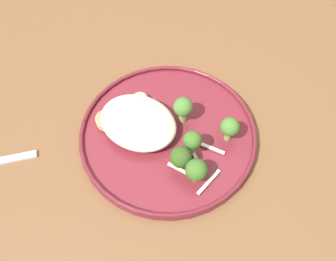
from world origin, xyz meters
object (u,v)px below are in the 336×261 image
seared_scallop_front_small (139,124)px  seared_scallop_rear_pale (143,142)px  broccoli_floret_tall_stalk (181,158)px  broccoli_floret_split_head (192,141)px  dinner_plate (168,134)px  seared_scallop_tiny_bay (160,122)px  broccoli_floret_beside_noodles (230,127)px  broccoli_floret_rear_charred (196,170)px  seared_scallop_left_edge (159,134)px  seared_scallop_large_seared (107,120)px  seared_scallop_tilted_round (149,116)px  seared_scallop_right_edge (140,100)px  broccoli_floret_front_edge (183,108)px

seared_scallop_front_small → seared_scallop_rear_pale: size_ratio=0.96×
seared_scallop_rear_pale → broccoli_floret_tall_stalk: (-0.07, 0.00, 0.02)m
broccoli_floret_split_head → dinner_plate: bearing=-11.9°
seared_scallop_tiny_bay → broccoli_floret_beside_noodles: 0.11m
seared_scallop_rear_pale → broccoli_floret_rear_charred: (-0.10, 0.01, 0.02)m
seared_scallop_left_edge → seared_scallop_large_seared: 0.09m
seared_scallop_rear_pale → broccoli_floret_beside_noodles: broccoli_floret_beside_noodles is taller
broccoli_floret_beside_noodles → seared_scallop_front_small: bearing=23.7°
dinner_plate → broccoli_floret_split_head: size_ratio=5.57×
seared_scallop_front_small → seared_scallop_rear_pale: seared_scallop_front_small is taller
seared_scallop_left_edge → broccoli_floret_beside_noodles: (-0.09, -0.06, 0.02)m
seared_scallop_tilted_round → broccoli_floret_rear_charred: broccoli_floret_rear_charred is taller
broccoli_floret_split_head → broccoli_floret_tall_stalk: broccoli_floret_split_head is taller
seared_scallop_right_edge → broccoli_floret_rear_charred: (-0.15, 0.08, 0.02)m
seared_scallop_front_small → broccoli_floret_tall_stalk: size_ratio=0.58×
broccoli_floret_split_head → broccoli_floret_tall_stalk: bearing=85.7°
broccoli_floret_tall_stalk → broccoli_floret_front_edge: size_ratio=0.88×
broccoli_floret_front_edge → broccoli_floret_rear_charred: bearing=130.3°
dinner_plate → seared_scallop_tilted_round: 0.05m
seared_scallop_rear_pale → broccoli_floret_tall_stalk: size_ratio=0.61×
broccoli_floret_split_head → seared_scallop_right_edge: bearing=-17.4°
broccoli_floret_beside_noodles → broccoli_floret_front_edge: 0.08m
seared_scallop_right_edge → broccoli_floret_tall_stalk: 0.14m
seared_scallop_large_seared → broccoli_floret_beside_noodles: bearing=-156.5°
broccoli_floret_split_head → seared_scallop_rear_pale: bearing=21.9°
dinner_plate → seared_scallop_tilted_round: bearing=-11.1°
seared_scallop_front_small → broccoli_floret_split_head: (-0.10, -0.00, 0.02)m
broccoli_floret_front_edge → seared_scallop_front_small: bearing=44.4°
seared_scallop_front_small → seared_scallop_large_seared: 0.05m
seared_scallop_front_small → broccoli_floret_rear_charred: (-0.12, 0.03, 0.02)m
seared_scallop_tiny_bay → seared_scallop_right_edge: 0.06m
seared_scallop_front_small → seared_scallop_left_edge: size_ratio=1.17×
broccoli_floret_front_edge → broccoli_floret_beside_noodles: bearing=-175.2°
broccoli_floret_split_head → broccoli_floret_front_edge: 0.06m
dinner_plate → seared_scallop_rear_pale: seared_scallop_rear_pale is taller
seared_scallop_front_small → broccoli_floret_tall_stalk: broccoli_floret_tall_stalk is taller
seared_scallop_tiny_bay → broccoli_floret_split_head: bearing=166.3°
seared_scallop_left_edge → seared_scallop_front_small: bearing=1.1°
broccoli_floret_beside_noodles → seared_scallop_tilted_round: bearing=15.2°
seared_scallop_left_edge → seared_scallop_right_edge: bearing=-32.7°
seared_scallop_rear_pale → broccoli_floret_beside_noodles: (-0.11, -0.08, 0.02)m
seared_scallop_left_edge → seared_scallop_tilted_round: 0.04m
seared_scallop_front_small → broccoli_floret_beside_noodles: broccoli_floret_beside_noodles is taller
seared_scallop_left_edge → broccoli_floret_split_head: broccoli_floret_split_head is taller
seared_scallop_right_edge → broccoli_floret_rear_charred: broccoli_floret_rear_charred is taller
seared_scallop_tilted_round → seared_scallop_tiny_bay: (-0.02, 0.00, 0.00)m
seared_scallop_right_edge → broccoli_floret_front_edge: (-0.08, -0.01, 0.02)m
broccoli_floret_split_head → seared_scallop_left_edge: bearing=3.8°
seared_scallop_tiny_bay → broccoli_floret_rear_charred: bearing=150.7°
dinner_plate → seared_scallop_tilted_round: size_ratio=8.44×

